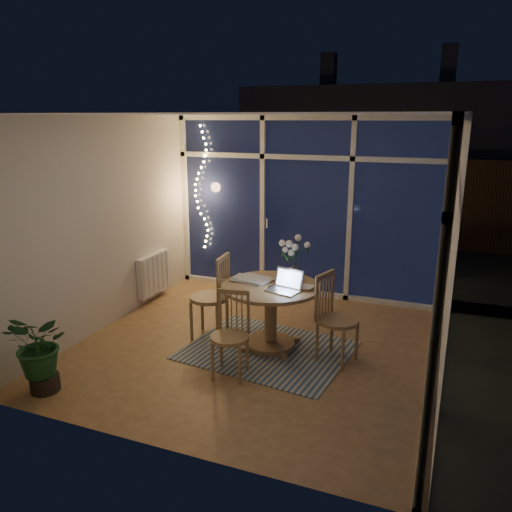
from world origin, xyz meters
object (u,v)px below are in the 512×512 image
at_px(flower_vase, 295,271).
at_px(potted_plant, 41,355).
at_px(chair_front, 230,335).
at_px(laptop, 283,281).
at_px(chair_left, 209,296).
at_px(dining_table, 271,317).
at_px(chair_right, 338,318).

bearing_deg(flower_vase, potted_plant, -133.67).
height_order(chair_front, laptop, laptop).
height_order(chair_left, laptop, chair_left).
distance_m(dining_table, chair_right, 0.79).
distance_m(dining_table, chair_front, 0.79).
height_order(chair_right, laptop, laptop).
bearing_deg(flower_vase, chair_front, -108.06).
height_order(flower_vase, potted_plant, flower_vase).
height_order(chair_front, flower_vase, flower_vase).
xyz_separation_m(dining_table, chair_right, (0.78, -0.05, 0.12)).
bearing_deg(chair_right, potted_plant, 140.47).
relative_size(laptop, flower_vase, 1.60).
height_order(chair_left, chair_right, chair_left).
distance_m(chair_front, laptop, 0.84).
bearing_deg(chair_left, laptop, 76.08).
bearing_deg(dining_table, laptop, -37.62).
xyz_separation_m(dining_table, chair_left, (-0.79, 0.02, 0.15)).
bearing_deg(laptop, dining_table, 156.54).
bearing_deg(chair_front, dining_table, 70.63).
distance_m(dining_table, chair_left, 0.80).
relative_size(chair_left, laptop, 3.10).
xyz_separation_m(chair_right, chair_front, (-0.95, -0.72, -0.05)).
distance_m(chair_front, flower_vase, 1.19).
relative_size(chair_front, potted_plant, 1.18).
bearing_deg(chair_left, dining_table, 84.43).
bearing_deg(flower_vase, chair_left, -164.21).
xyz_separation_m(chair_left, chair_front, (0.63, -0.79, -0.07)).
bearing_deg(chair_front, flower_vase, 64.40).
bearing_deg(dining_table, chair_front, -101.83).
xyz_separation_m(chair_right, laptop, (-0.59, -0.10, 0.38)).
relative_size(dining_table, chair_right, 1.12).
height_order(chair_right, chair_front, chair_right).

